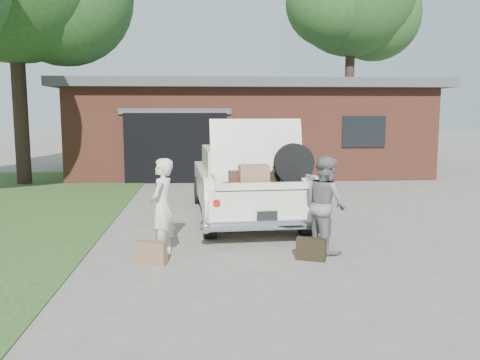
{
  "coord_description": "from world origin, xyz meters",
  "views": [
    {
      "loc": [
        -0.61,
        -8.02,
        2.3
      ],
      "look_at": [
        0.0,
        0.6,
        1.1
      ],
      "focal_mm": 38.0,
      "sensor_mm": 36.0,
      "label": 1
    }
  ],
  "objects": [
    {
      "name": "suitcase_left",
      "position": [
        -1.41,
        -0.57,
        0.18
      ],
      "size": [
        0.48,
        0.3,
        0.35
      ],
      "primitive_type": "cube",
      "rotation": [
        0.0,
        0.0,
        -0.36
      ],
      "color": "#835F42",
      "rests_on": "ground"
    },
    {
      "name": "ground",
      "position": [
        0.0,
        0.0,
        0.0
      ],
      "size": [
        90.0,
        90.0,
        0.0
      ],
      "primitive_type": "plane",
      "color": "gray",
      "rests_on": "ground"
    },
    {
      "name": "suitcase_right",
      "position": [
        1.02,
        -0.54,
        0.17
      ],
      "size": [
        0.47,
        0.3,
        0.35
      ],
      "primitive_type": "cube",
      "rotation": [
        0.0,
        0.0,
        -0.39
      ],
      "color": "black",
      "rests_on": "ground"
    },
    {
      "name": "woman_left",
      "position": [
        -1.28,
        -0.1,
        0.77
      ],
      "size": [
        0.51,
        0.65,
        1.55
      ],
      "primitive_type": "imported",
      "rotation": [
        0.0,
        0.0,
        -1.85
      ],
      "color": "silver",
      "rests_on": "ground"
    },
    {
      "name": "sedan",
      "position": [
        0.26,
        2.68,
        0.77
      ],
      "size": [
        2.33,
        5.32,
        2.13
      ],
      "rotation": [
        0.0,
        0.0,
        0.06
      ],
      "color": "white",
      "rests_on": "ground"
    },
    {
      "name": "tree_right",
      "position": [
        6.33,
        15.83,
        7.31
      ],
      "size": [
        6.65,
        5.79,
        10.53
      ],
      "color": "#38281E",
      "rests_on": "ground"
    },
    {
      "name": "woman_right",
      "position": [
        1.35,
        -0.04,
        0.78
      ],
      "size": [
        0.82,
        0.92,
        1.57
      ],
      "primitive_type": "imported",
      "rotation": [
        0.0,
        0.0,
        1.93
      ],
      "color": "slate",
      "rests_on": "ground"
    },
    {
      "name": "house",
      "position": [
        0.98,
        11.47,
        1.67
      ],
      "size": [
        12.8,
        7.8,
        3.3
      ],
      "color": "brown",
      "rests_on": "ground"
    }
  ]
}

